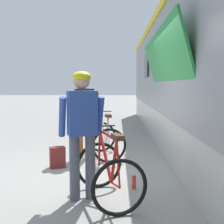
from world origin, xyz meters
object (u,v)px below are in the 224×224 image
backpack_on_platform (58,157)px  bicycle_far_red (108,172)px  cyclist_near_in_dark (84,109)px  water_bottle_near_the_bikes (134,182)px  cyclist_far_in_blue (82,124)px  bicycle_near_white (105,139)px  train_car (221,69)px

backpack_on_platform → bicycle_far_red: bearing=-79.3°
bicycle_far_red → cyclist_near_in_dark: bearing=104.0°
water_bottle_near_the_bikes → backpack_on_platform: bearing=141.8°
bicycle_far_red → water_bottle_near_the_bikes: size_ratio=6.02×
cyclist_far_in_blue → bicycle_far_red: (0.36, -0.05, -0.65)m
backpack_on_platform → water_bottle_near_the_bikes: backpack_on_platform is taller
backpack_on_platform → bicycle_near_white: bearing=21.4°
cyclist_near_in_dark → water_bottle_near_the_bikes: 2.33m
cyclist_near_in_dark → water_bottle_near_the_bikes: size_ratio=8.59×
train_car → water_bottle_near_the_bikes: train_car is taller
backpack_on_platform → cyclist_near_in_dark: bearing=38.9°
cyclist_far_in_blue → cyclist_near_in_dark: bearing=95.7°
train_car → cyclist_far_in_blue: bearing=-132.8°
cyclist_far_in_blue → water_bottle_near_the_bikes: (0.73, 0.41, -0.95)m
cyclist_near_in_dark → bicycle_near_white: size_ratio=1.47×
cyclist_near_in_dark → water_bottle_near_the_bikes: (0.96, -1.89, -0.95)m
cyclist_far_in_blue → bicycle_near_white: bearing=84.9°
cyclist_near_in_dark → backpack_on_platform: 1.24m
cyclist_far_in_blue → bicycle_far_red: bearing=-7.6°
bicycle_near_white → cyclist_near_in_dark: bearing=-174.3°
train_car → bicycle_near_white: train_car is taller
train_car → backpack_on_platform: 4.42m
cyclist_far_in_blue → backpack_on_platform: 1.86m
cyclist_far_in_blue → water_bottle_near_the_bikes: cyclist_far_in_blue is taller
train_car → backpack_on_platform: size_ratio=42.19×
bicycle_far_red → train_car: bearing=51.2°
bicycle_near_white → water_bottle_near_the_bikes: bicycle_near_white is taller
train_car → bicycle_far_red: 4.50m
cyclist_near_in_dark → bicycle_far_red: cyclist_near_in_dark is taller
water_bottle_near_the_bikes → cyclist_far_in_blue: bearing=-150.6°
train_car → backpack_on_platform: bearing=-154.8°
train_car → cyclist_near_in_dark: train_car is taller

